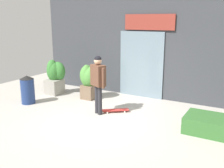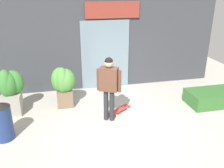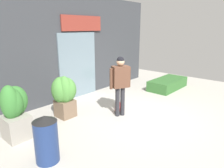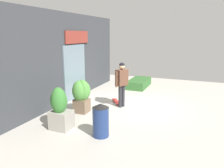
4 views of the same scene
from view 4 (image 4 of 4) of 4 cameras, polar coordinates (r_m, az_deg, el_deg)
The scene contains 8 objects.
ground_plane at distance 8.75m, azimuth 6.07°, elevation -5.77°, with size 12.00×12.00×0.00m, color #B2ADA3.
building_facade at distance 9.57m, azimuth -10.81°, elevation 6.80°, with size 8.16×0.31×3.65m.
skateboarder at distance 8.36m, azimuth 2.56°, elevation 1.08°, with size 0.59×0.44×1.75m.
skateboard at distance 9.09m, azimuth 1.15°, elevation -4.57°, with size 0.77×0.65×0.08m.
planter_box_left at distance 6.69m, azimuth -13.56°, elevation -5.56°, with size 0.66×0.66×1.30m.
planter_box_right at distance 7.90m, azimuth -7.96°, elevation -2.38°, with size 0.70×0.59×1.23m.
trash_bin at distance 6.11m, azimuth -2.97°, elevation -9.38°, with size 0.46×0.46×0.95m.
hedge_ledge at distance 11.89m, azimuth 7.08°, elevation 0.26°, with size 1.94×0.90×0.42m, color #33662D.
Camera 4 is at (-7.98, -2.27, 2.80)m, focal length 35.00 mm.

